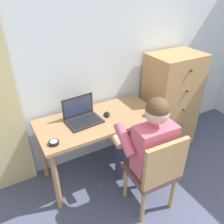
% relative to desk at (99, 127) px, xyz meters
% --- Properties ---
extents(wall_back, '(4.80, 0.05, 2.50)m').
position_rel_desk_xyz_m(wall_back, '(0.26, 0.37, 0.62)').
color(wall_back, silver).
rests_on(wall_back, ground_plane).
extents(desk, '(1.27, 0.60, 0.74)m').
position_rel_desk_xyz_m(desk, '(0.00, 0.00, 0.00)').
color(desk, '#9E754C').
rests_on(desk, ground_plane).
extents(dresser, '(0.64, 0.49, 1.24)m').
position_rel_desk_xyz_m(dresser, '(1.07, 0.08, -0.01)').
color(dresser, tan).
rests_on(dresser, ground_plane).
extents(chair, '(0.44, 0.42, 0.88)m').
position_rel_desk_xyz_m(chair, '(0.22, -0.69, -0.14)').
color(chair, brown).
rests_on(chair, ground_plane).
extents(person_seated, '(0.54, 0.60, 1.20)m').
position_rel_desk_xyz_m(person_seated, '(0.23, -0.51, 0.04)').
color(person_seated, '#33384C').
rests_on(person_seated, ground_plane).
extents(laptop, '(0.36, 0.28, 0.24)m').
position_rel_desk_xyz_m(laptop, '(-0.16, 0.05, 0.16)').
color(laptop, '#232326').
rests_on(laptop, desk).
extents(computer_mouse, '(0.09, 0.11, 0.03)m').
position_rel_desk_xyz_m(computer_mouse, '(0.10, 0.01, 0.12)').
color(computer_mouse, black).
rests_on(computer_mouse, desk).
extents(desk_clock, '(0.09, 0.09, 0.03)m').
position_rel_desk_xyz_m(desk_clock, '(-0.53, -0.18, 0.12)').
color(desk_clock, black).
rests_on(desk_clock, desk).
extents(coffee_mug, '(0.12, 0.08, 0.09)m').
position_rel_desk_xyz_m(coffee_mug, '(0.52, -0.22, 0.16)').
color(coffee_mug, '#9E3D38').
rests_on(coffee_mug, desk).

